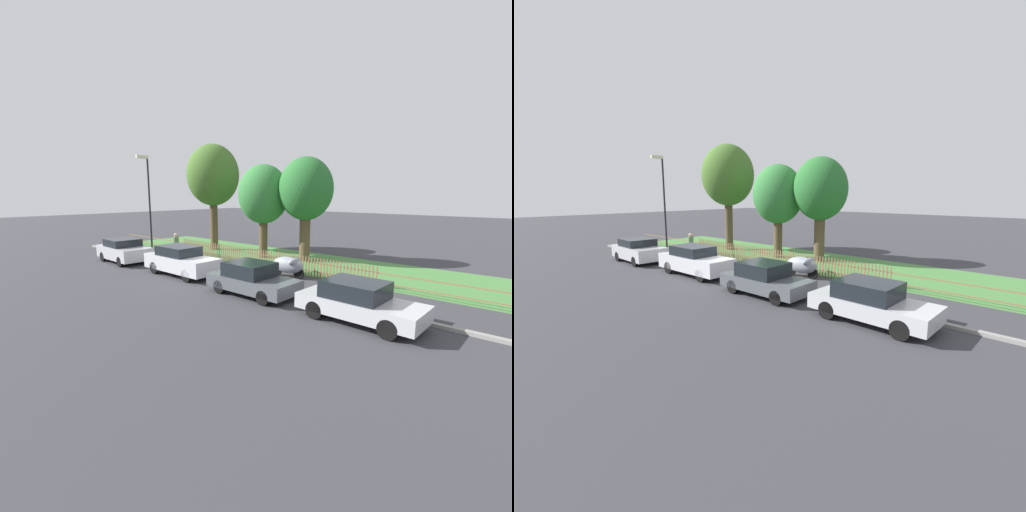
% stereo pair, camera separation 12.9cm
% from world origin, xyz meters
% --- Properties ---
extents(ground_plane, '(120.00, 120.00, 0.00)m').
position_xyz_m(ground_plane, '(0.00, 0.00, 0.00)').
color(ground_plane, '#38383D').
extents(kerb_stone, '(29.31, 0.20, 0.12)m').
position_xyz_m(kerb_stone, '(0.00, 0.10, 0.06)').
color(kerb_stone, gray).
rests_on(kerb_stone, ground).
extents(grass_strip, '(29.31, 6.06, 0.01)m').
position_xyz_m(grass_strip, '(0.00, 6.16, 0.01)').
color(grass_strip, '#477F3D').
rests_on(grass_strip, ground).
extents(park_fence, '(29.31, 0.05, 1.00)m').
position_xyz_m(park_fence, '(0.00, 3.14, 0.50)').
color(park_fence, olive).
rests_on(park_fence, ground).
extents(parked_car_silver_hatchback, '(3.83, 2.01, 1.41)m').
position_xyz_m(parked_car_silver_hatchback, '(-7.00, -1.25, 0.72)').
color(parked_car_silver_hatchback, '#BCBCC1').
rests_on(parked_car_silver_hatchback, ground).
extents(parked_car_black_saloon, '(4.34, 1.69, 1.49)m').
position_xyz_m(parked_car_black_saloon, '(-1.59, -1.01, 0.76)').
color(parked_car_black_saloon, silver).
rests_on(parked_car_black_saloon, ground).
extents(parked_car_navy_estate, '(3.85, 1.78, 1.34)m').
position_xyz_m(parked_car_navy_estate, '(3.44, -1.14, 0.67)').
color(parked_car_navy_estate, '#51565B').
rests_on(parked_car_navy_estate, ground).
extents(parked_car_red_compact, '(4.02, 1.78, 1.34)m').
position_xyz_m(parked_car_red_compact, '(8.06, -1.08, 0.68)').
color(parked_car_red_compact, '#BCBCC1').
rests_on(parked_car_red_compact, ground).
extents(covered_motorcycle, '(1.87, 0.94, 1.03)m').
position_xyz_m(covered_motorcycle, '(2.80, 2.25, 0.63)').
color(covered_motorcycle, black).
rests_on(covered_motorcycle, ground).
extents(tree_nearest_kerb, '(3.79, 3.79, 7.61)m').
position_xyz_m(tree_nearest_kerb, '(-6.51, 5.58, 5.36)').
color(tree_nearest_kerb, brown).
rests_on(tree_nearest_kerb, ground).
extents(tree_behind_motorcycle, '(3.25, 3.25, 5.95)m').
position_xyz_m(tree_behind_motorcycle, '(-1.71, 5.58, 4.02)').
color(tree_behind_motorcycle, brown).
rests_on(tree_behind_motorcycle, ground).
extents(tree_mid_park, '(3.27, 3.27, 6.28)m').
position_xyz_m(tree_mid_park, '(1.01, 6.31, 4.31)').
color(tree_mid_park, brown).
rests_on(tree_mid_park, ground).
extents(pedestrian_near_fence, '(0.48, 0.48, 1.69)m').
position_xyz_m(pedestrian_near_fence, '(-5.20, 1.27, 0.95)').
color(pedestrian_near_fence, '#7F6B51').
rests_on(pedestrian_near_fence, ground).
extents(street_lamp, '(0.20, 0.79, 6.40)m').
position_xyz_m(street_lamp, '(-6.77, 0.42, 3.96)').
color(street_lamp, black).
rests_on(street_lamp, ground).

